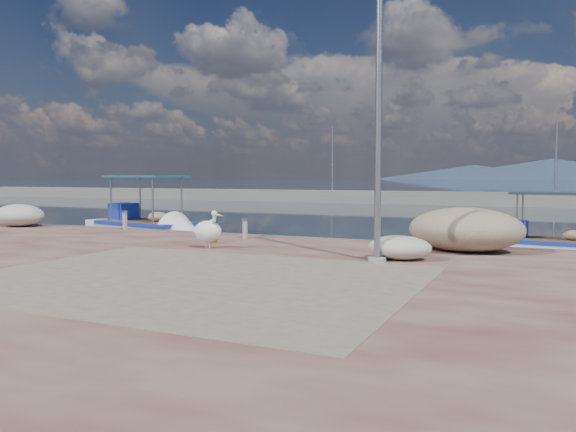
% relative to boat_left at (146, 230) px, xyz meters
% --- Properties ---
extents(ground, '(1400.00, 1400.00, 0.00)m').
position_rel_boat_left_xyz_m(ground, '(8.41, -7.10, -0.24)').
color(ground, '#162635').
rests_on(ground, ground).
extents(quay, '(44.00, 22.00, 0.50)m').
position_rel_boat_left_xyz_m(quay, '(8.41, -13.10, 0.01)').
color(quay, '#542724').
rests_on(quay, ground).
extents(quay_patch, '(9.00, 7.00, 0.01)m').
position_rel_boat_left_xyz_m(quay_patch, '(9.41, -10.10, 0.27)').
color(quay_patch, gray).
rests_on(quay_patch, quay).
extents(breakwater, '(120.00, 2.20, 7.50)m').
position_rel_boat_left_xyz_m(breakwater, '(8.41, 32.90, 0.37)').
color(breakwater, gray).
rests_on(breakwater, ground).
extents(mountains, '(370.00, 280.00, 22.00)m').
position_rel_boat_left_xyz_m(mountains, '(12.80, 642.90, 9.27)').
color(mountains, '#28384C').
rests_on(mountains, ground).
extents(boat_left, '(6.63, 3.32, 3.05)m').
position_rel_boat_left_xyz_m(boat_left, '(0.00, 0.00, 0.00)').
color(boat_left, white).
rests_on(boat_left, ground).
extents(boat_right, '(5.08, 2.10, 2.38)m').
position_rel_boat_left_xyz_m(boat_right, '(16.11, 0.92, -0.05)').
color(boat_right, white).
rests_on(boat_right, ground).
extents(pelican, '(1.17, 0.75, 1.11)m').
position_rel_boat_left_xyz_m(pelican, '(7.17, -6.04, 0.78)').
color(pelican, tan).
rests_on(pelican, quay).
extents(lamp_post, '(0.44, 0.96, 7.00)m').
position_rel_boat_left_xyz_m(lamp_post, '(12.22, -6.34, 3.56)').
color(lamp_post, gray).
rests_on(lamp_post, quay).
extents(bollard_near, '(0.22, 0.22, 0.68)m').
position_rel_boat_left_xyz_m(bollard_near, '(6.85, -3.33, 0.63)').
color(bollard_near, gray).
rests_on(bollard_near, quay).
extents(bollard_far, '(0.24, 0.24, 0.74)m').
position_rel_boat_left_xyz_m(bollard_far, '(1.05, -2.50, 0.66)').
color(bollard_far, gray).
rests_on(bollard_far, quay).
extents(potted_plant, '(0.50, 0.46, 0.47)m').
position_rel_boat_left_xyz_m(potted_plant, '(6.54, -4.70, 0.50)').
color(potted_plant, '#33722D').
rests_on(potted_plant, quay).
extents(net_pile_a, '(2.25, 1.64, 0.92)m').
position_rel_boat_left_xyz_m(net_pile_a, '(-3.94, -3.19, 0.72)').
color(net_pile_a, silver).
rests_on(net_pile_a, quay).
extents(net_pile_c, '(3.10, 2.21, 1.22)m').
position_rel_boat_left_xyz_m(net_pile_c, '(13.91, -3.55, 0.87)').
color(net_pile_c, '#BBA98B').
rests_on(net_pile_c, quay).
extents(net_pile_d, '(1.58, 1.19, 0.59)m').
position_rel_boat_left_xyz_m(net_pile_d, '(12.63, -5.79, 0.56)').
color(net_pile_d, silver).
rests_on(net_pile_d, quay).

